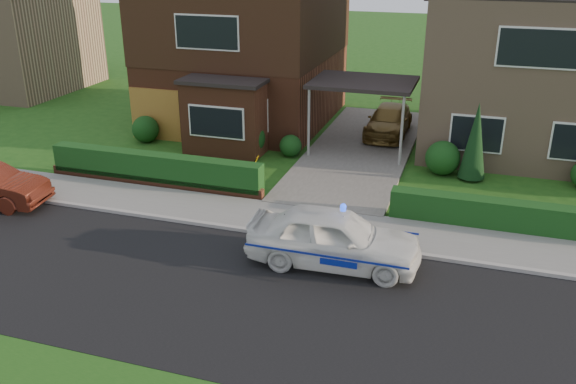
% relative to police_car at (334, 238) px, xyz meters
% --- Properties ---
extents(ground, '(120.00, 120.00, 0.00)m').
position_rel_police_car_xyz_m(ground, '(-1.12, -2.03, -0.74)').
color(ground, '#1C4D14').
rests_on(ground, ground).
extents(road, '(60.00, 6.00, 0.02)m').
position_rel_police_car_xyz_m(road, '(-1.12, -2.03, -0.74)').
color(road, black).
rests_on(road, ground).
extents(kerb, '(60.00, 0.16, 0.12)m').
position_rel_police_car_xyz_m(kerb, '(-1.12, 1.02, -0.68)').
color(kerb, '#9E9993').
rests_on(kerb, ground).
extents(sidewalk, '(60.00, 2.00, 0.10)m').
position_rel_police_car_xyz_m(sidewalk, '(-1.12, 2.07, -0.69)').
color(sidewalk, slate).
rests_on(sidewalk, ground).
extents(driveway, '(3.80, 12.00, 0.12)m').
position_rel_police_car_xyz_m(driveway, '(-1.12, 8.97, -0.68)').
color(driveway, '#666059').
rests_on(driveway, ground).
extents(house_left, '(7.50, 9.53, 7.25)m').
position_rel_police_car_xyz_m(house_left, '(-6.90, 11.88, 3.07)').
color(house_left, brown).
rests_on(house_left, ground).
extents(house_right, '(7.50, 8.06, 7.25)m').
position_rel_police_car_xyz_m(house_right, '(4.68, 11.97, 2.92)').
color(house_right, tan).
rests_on(house_right, ground).
extents(carport_link, '(3.80, 3.00, 2.77)m').
position_rel_police_car_xyz_m(carport_link, '(-1.12, 8.93, 1.92)').
color(carport_link, black).
rests_on(carport_link, ground).
extents(garage_door, '(2.20, 0.10, 2.10)m').
position_rel_police_car_xyz_m(garage_door, '(-9.37, 7.93, 0.31)').
color(garage_door, brown).
rests_on(garage_door, ground).
extents(dwarf_wall, '(7.70, 0.25, 0.36)m').
position_rel_police_car_xyz_m(dwarf_wall, '(-6.92, 3.27, -0.56)').
color(dwarf_wall, brown).
rests_on(dwarf_wall, ground).
extents(hedge_left, '(7.50, 0.55, 0.90)m').
position_rel_police_car_xyz_m(hedge_left, '(-6.92, 3.42, -0.74)').
color(hedge_left, '#133C15').
rests_on(hedge_left, ground).
extents(hedge_right, '(7.50, 0.55, 0.80)m').
position_rel_police_car_xyz_m(hedge_right, '(4.68, 3.32, -0.74)').
color(hedge_right, '#133C15').
rests_on(hedge_right, ground).
extents(shrub_left_far, '(1.08, 1.08, 1.08)m').
position_rel_police_car_xyz_m(shrub_left_far, '(-9.62, 7.47, -0.20)').
color(shrub_left_far, '#133C15').
rests_on(shrub_left_far, ground).
extents(shrub_left_mid, '(1.32, 1.32, 1.32)m').
position_rel_police_car_xyz_m(shrub_left_mid, '(-5.12, 7.27, -0.08)').
color(shrub_left_mid, '#133C15').
rests_on(shrub_left_mid, ground).
extents(shrub_left_near, '(0.84, 0.84, 0.84)m').
position_rel_police_car_xyz_m(shrub_left_near, '(-3.52, 7.57, -0.32)').
color(shrub_left_near, '#133C15').
rests_on(shrub_left_near, ground).
extents(shrub_right_near, '(1.20, 1.20, 1.20)m').
position_rel_police_car_xyz_m(shrub_right_near, '(2.08, 7.37, -0.14)').
color(shrub_right_near, '#133C15').
rests_on(shrub_right_near, ground).
extents(conifer_a, '(0.90, 0.90, 2.60)m').
position_rel_police_car_xyz_m(conifer_a, '(3.08, 7.17, 0.56)').
color(conifer_a, black).
rests_on(conifer_a, ground).
extents(neighbour_left, '(6.50, 7.00, 5.20)m').
position_rel_police_car_xyz_m(neighbour_left, '(-21.12, 13.97, 1.86)').
color(neighbour_left, tan).
rests_on(neighbour_left, ground).
extents(police_car, '(3.99, 4.41, 1.64)m').
position_rel_police_car_xyz_m(police_car, '(0.00, 0.00, 0.00)').
color(police_car, white).
rests_on(police_car, ground).
extents(driveway_car, '(1.63, 3.98, 1.15)m').
position_rel_police_car_xyz_m(driveway_car, '(-0.40, 11.14, -0.04)').
color(driveway_car, brown).
rests_on(driveway_car, driveway).
extents(potted_plant_a, '(0.38, 0.28, 0.66)m').
position_rel_police_car_xyz_m(potted_plant_a, '(-9.02, 4.11, -0.41)').
color(potted_plant_a, gray).
rests_on(potted_plant_a, ground).
extents(potted_plant_b, '(0.46, 0.44, 0.66)m').
position_rel_police_car_xyz_m(potted_plant_b, '(-4.15, 5.42, -0.41)').
color(potted_plant_b, gray).
rests_on(potted_plant_b, ground).
extents(potted_plant_c, '(0.53, 0.53, 0.68)m').
position_rel_police_car_xyz_m(potted_plant_c, '(-7.50, 6.97, -0.40)').
color(potted_plant_c, gray).
rests_on(potted_plant_c, ground).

